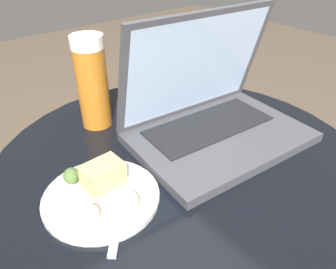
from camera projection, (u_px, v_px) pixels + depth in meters
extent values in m
cylinder|color=#9E9EA3|center=(179.00, 255.00, 0.77)|extent=(0.06, 0.06, 0.54)
cylinder|color=black|center=(181.00, 161.00, 0.62)|extent=(0.70, 0.70, 0.02)
cube|color=#47474C|center=(220.00, 137.00, 0.66)|extent=(0.36, 0.27, 0.02)
cube|color=black|center=(209.00, 125.00, 0.68)|extent=(0.28, 0.14, 0.00)
cube|color=#47474C|center=(196.00, 66.00, 0.65)|extent=(0.34, 0.10, 0.23)
cube|color=silver|center=(197.00, 67.00, 0.65)|extent=(0.32, 0.09, 0.20)
cylinder|color=#C6701E|center=(93.00, 88.00, 0.67)|extent=(0.06, 0.06, 0.17)
cylinder|color=white|center=(87.00, 42.00, 0.62)|extent=(0.06, 0.06, 0.03)
cylinder|color=silver|center=(102.00, 198.00, 0.52)|extent=(0.18, 0.18, 0.01)
cube|color=#DBB775|center=(103.00, 175.00, 0.53)|extent=(0.06, 0.05, 0.04)
sphere|color=beige|center=(130.00, 201.00, 0.48)|extent=(0.03, 0.03, 0.03)
sphere|color=#4C6B33|center=(72.00, 176.00, 0.54)|extent=(0.03, 0.03, 0.03)
sphere|color=beige|center=(90.00, 213.00, 0.47)|extent=(0.03, 0.03, 0.03)
cube|color=silver|center=(119.00, 219.00, 0.48)|extent=(0.10, 0.11, 0.00)
cube|color=silver|center=(126.00, 176.00, 0.56)|extent=(0.06, 0.06, 0.00)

